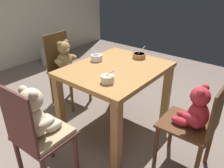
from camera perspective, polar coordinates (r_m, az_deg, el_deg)
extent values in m
cube|color=#74645A|center=(2.55, 0.89, -11.10)|extent=(5.20, 5.20, 0.04)
cube|color=#A16F39|center=(2.19, 1.02, 3.79)|extent=(1.00, 0.82, 0.04)
cube|color=#A06940|center=(1.88, 1.14, -13.29)|extent=(0.07, 0.07, 0.67)
cube|color=olive|center=(2.53, 13.71, -2.65)|extent=(0.07, 0.07, 0.67)
cube|color=#9E723E|center=(2.30, -13.16, -5.77)|extent=(0.07, 0.07, 0.67)
cube|color=olive|center=(2.86, 0.83, 1.68)|extent=(0.07, 0.07, 0.67)
cube|color=#542B27|center=(1.82, -16.93, -12.53)|extent=(0.38, 0.40, 0.02)
cube|color=#542B27|center=(1.61, -23.00, -8.73)|extent=(0.03, 0.36, 0.46)
cylinder|color=#542B27|center=(1.93, -9.17, -17.41)|extent=(0.04, 0.04, 0.42)
cylinder|color=#542B27|center=(2.13, -15.56, -13.33)|extent=(0.04, 0.04, 0.42)
cylinder|color=#542B27|center=(2.01, -22.66, -17.40)|extent=(0.04, 0.04, 0.42)
cube|color=tan|center=(1.80, -17.05, -11.83)|extent=(0.35, 0.37, 0.04)
ellipsoid|color=beige|center=(1.70, -19.39, -9.22)|extent=(0.18, 0.21, 0.24)
ellipsoid|color=beige|center=(1.73, -17.81, -8.73)|extent=(0.07, 0.11, 0.14)
sphere|color=beige|center=(1.61, -20.06, -3.84)|extent=(0.17, 0.17, 0.17)
ellipsoid|color=beige|center=(1.64, -18.29, -3.39)|extent=(0.06, 0.07, 0.05)
sphere|color=beige|center=(1.53, -19.48, -2.67)|extent=(0.06, 0.06, 0.06)
sphere|color=beige|center=(1.62, -21.85, -1.42)|extent=(0.06, 0.06, 0.06)
ellipsoid|color=beige|center=(1.61, -16.39, -9.56)|extent=(0.14, 0.07, 0.07)
ellipsoid|color=beige|center=(1.77, -21.04, -6.64)|extent=(0.14, 0.07, 0.07)
ellipsoid|color=beige|center=(1.76, -14.64, -10.34)|extent=(0.16, 0.08, 0.07)
ellipsoid|color=beige|center=(1.83, -16.92, -8.95)|extent=(0.16, 0.08, 0.07)
cube|color=#4E2D18|center=(1.95, 18.55, -9.81)|extent=(0.38, 0.42, 0.02)
cube|color=#4E2D18|center=(1.81, 25.30, -6.42)|extent=(0.34, 0.02, 0.39)
cylinder|color=#4E2D18|center=(2.24, 14.95, -10.90)|extent=(0.04, 0.04, 0.42)
cylinder|color=#4E2D18|center=(2.02, 11.19, -15.38)|extent=(0.04, 0.04, 0.42)
cylinder|color=#4E2D18|center=(2.17, 23.61, -13.85)|extent=(0.04, 0.04, 0.42)
cylinder|color=#4E2D18|center=(1.94, 20.90, -18.98)|extent=(0.04, 0.04, 0.42)
ellipsoid|color=#B72B38|center=(1.87, 21.14, -7.49)|extent=(0.19, 0.17, 0.22)
ellipsoid|color=beige|center=(1.89, 19.57, -7.28)|extent=(0.11, 0.06, 0.13)
sphere|color=#B72B38|center=(1.79, 21.70, -2.96)|extent=(0.15, 0.15, 0.15)
ellipsoid|color=beige|center=(1.81, 20.05, -2.79)|extent=(0.06, 0.05, 0.04)
sphere|color=#B72B38|center=(1.81, 22.80, -0.84)|extent=(0.06, 0.06, 0.06)
sphere|color=#B72B38|center=(1.72, 21.78, -2.13)|extent=(0.06, 0.06, 0.06)
ellipsoid|color=#B72B38|center=(1.95, 21.62, -5.13)|extent=(0.06, 0.13, 0.06)
ellipsoid|color=#B72B38|center=(1.77, 19.43, -8.14)|extent=(0.06, 0.13, 0.06)
ellipsoid|color=#B72B38|center=(1.98, 18.12, -7.61)|extent=(0.07, 0.14, 0.07)
ellipsoid|color=#B72B38|center=(1.89, 16.95, -9.09)|extent=(0.07, 0.14, 0.07)
cube|color=#53391B|center=(2.84, -10.78, 3.03)|extent=(0.40, 0.43, 0.02)
cube|color=#53391B|center=(2.90, -13.93, 8.22)|extent=(0.36, 0.03, 0.45)
cylinder|color=#53391B|center=(2.72, -10.27, -3.21)|extent=(0.04, 0.04, 0.42)
cylinder|color=#53391B|center=(2.92, -5.68, -0.67)|extent=(0.04, 0.04, 0.42)
cylinder|color=#53391B|center=(2.96, -15.09, -1.09)|extent=(0.04, 0.04, 0.42)
cylinder|color=#53391B|center=(3.15, -10.55, 1.12)|extent=(0.04, 0.04, 0.42)
ellipsoid|color=olive|center=(2.84, -12.02, 5.74)|extent=(0.21, 0.18, 0.23)
ellipsoid|color=beige|center=(2.80, -11.22, 5.29)|extent=(0.11, 0.07, 0.14)
sphere|color=olive|center=(2.78, -12.22, 9.08)|extent=(0.15, 0.15, 0.15)
ellipsoid|color=beige|center=(2.74, -11.40, 8.67)|extent=(0.06, 0.06, 0.05)
sphere|color=olive|center=(2.73, -13.33, 9.97)|extent=(0.06, 0.06, 0.06)
sphere|color=olive|center=(2.80, -11.65, 10.53)|extent=(0.06, 0.06, 0.06)
ellipsoid|color=olive|center=(2.74, -13.48, 5.48)|extent=(0.07, 0.13, 0.07)
ellipsoid|color=olive|center=(2.88, -10.05, 6.87)|extent=(0.07, 0.13, 0.07)
ellipsoid|color=olive|center=(2.75, -10.99, 3.30)|extent=(0.08, 0.16, 0.07)
ellipsoid|color=olive|center=(2.82, -9.34, 4.04)|extent=(0.08, 0.16, 0.07)
cylinder|color=beige|center=(1.86, -1.15, 1.29)|extent=(0.11, 0.11, 0.06)
cylinder|color=beige|center=(1.87, -1.15, 0.56)|extent=(0.06, 0.06, 0.01)
cylinder|color=beige|center=(1.85, -1.16, 2.05)|extent=(0.09, 0.09, 0.01)
cylinder|color=#BCBCC1|center=(1.83, -0.41, 2.85)|extent=(0.04, 0.08, 0.06)
ellipsoid|color=#BCBCC1|center=(1.85, -1.41, 1.94)|extent=(0.03, 0.04, 0.01)
cylinder|color=white|center=(2.34, -3.94, 6.71)|extent=(0.12, 0.12, 0.06)
cylinder|color=white|center=(2.35, -3.92, 6.10)|extent=(0.07, 0.07, 0.01)
cylinder|color=beige|center=(2.33, -3.96, 7.31)|extent=(0.10, 0.10, 0.01)
cylinder|color=#BCBCC1|center=(2.34, -4.32, 8.29)|extent=(0.03, 0.08, 0.06)
ellipsoid|color=#BCBCC1|center=(2.33, -3.84, 7.16)|extent=(0.03, 0.04, 0.01)
cylinder|color=#B27246|center=(2.43, 6.95, 7.19)|extent=(0.14, 0.14, 0.05)
cylinder|color=#B27246|center=(2.44, 6.93, 6.74)|extent=(0.08, 0.08, 0.01)
cylinder|color=beige|center=(2.42, 6.98, 7.66)|extent=(0.11, 0.11, 0.01)
cylinder|color=#BCBCC1|center=(2.43, 7.59, 8.64)|extent=(0.09, 0.03, 0.07)
ellipsoid|color=#BCBCC1|center=(2.42, 6.79, 7.55)|extent=(0.04, 0.03, 0.01)
cylinder|color=#93969B|center=(4.34, -15.79, 6.86)|extent=(0.29, 0.29, 0.28)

